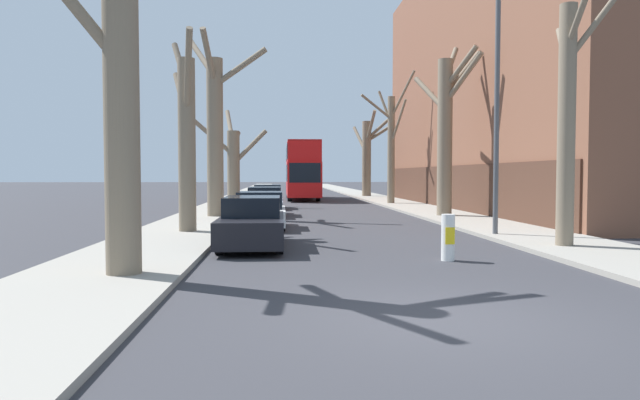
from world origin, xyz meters
TOP-DOWN VIEW (x-y plane):
  - ground_plane at (0.00, 0.00)m, footprint 300.00×300.00m
  - sidewalk_left at (-5.68, 50.00)m, footprint 3.17×120.00m
  - sidewalk_right at (5.68, 50.00)m, footprint 3.17×120.00m
  - building_facade_right at (12.26, 25.04)m, footprint 10.08×31.26m
  - street_tree_left_0 at (-5.23, 3.44)m, footprint 3.30×3.84m
  - street_tree_left_1 at (-5.35, 11.58)m, footprint 1.23×3.45m
  - street_tree_left_2 at (-5.21, 18.58)m, footprint 4.08×4.54m
  - street_tree_left_3 at (-5.17, 27.54)m, footprint 4.68×3.60m
  - street_tree_right_0 at (5.38, 6.99)m, footprint 2.20×3.52m
  - street_tree_right_1 at (5.40, 18.33)m, footprint 2.86×4.06m
  - street_tree_right_2 at (5.05, 29.75)m, footprint 3.39×2.67m
  - street_tree_right_3 at (5.43, 42.67)m, footprint 3.43×4.87m
  - double_decker_bus at (-0.54, 38.43)m, footprint 2.51×11.38m
  - parked_car_0 at (-3.01, 8.04)m, footprint 1.71×4.40m
  - parked_car_1 at (-3.01, 13.65)m, footprint 1.88×3.93m
  - parked_car_2 at (-3.01, 20.09)m, footprint 1.75×4.58m
  - parked_car_3 at (-3.01, 25.92)m, footprint 1.72×4.22m
  - lamp_post at (4.48, 10.00)m, footprint 1.40×0.20m
  - traffic_bollard at (1.65, 5.29)m, footprint 0.31×0.32m

SIDE VIEW (x-z plane):
  - ground_plane at x=0.00m, z-range 0.00..0.00m
  - sidewalk_left at x=-5.68m, z-range 0.00..0.12m
  - sidewalk_right at x=5.68m, z-range 0.00..0.12m
  - traffic_bollard at x=1.65m, z-range 0.00..1.08m
  - parked_car_1 at x=-3.01m, z-range -0.04..1.32m
  - parked_car_2 at x=-3.01m, z-range -0.04..1.36m
  - parked_car_3 at x=-3.01m, z-range -0.04..1.36m
  - parked_car_0 at x=-3.01m, z-range -0.03..1.36m
  - double_decker_bus at x=-0.54m, z-range 0.30..4.82m
  - street_tree_left_3 at x=-5.17m, z-range -0.32..5.92m
  - street_tree_left_1 at x=-5.35m, z-range 0.01..6.56m
  - street_tree_right_0 at x=5.38m, z-range -0.26..7.64m
  - street_tree_right_3 at x=5.43m, z-range 0.03..7.57m
  - street_tree_right_2 at x=5.05m, z-range -0.27..8.37m
  - street_tree_left_0 at x=-5.23m, z-range -0.33..8.51m
  - street_tree_left_2 at x=-5.21m, z-range -0.27..8.49m
  - street_tree_right_1 at x=5.40m, z-range 0.10..8.24m
  - lamp_post at x=4.48m, z-range 0.46..8.37m
  - building_facade_right at x=12.26m, z-range -0.01..15.59m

